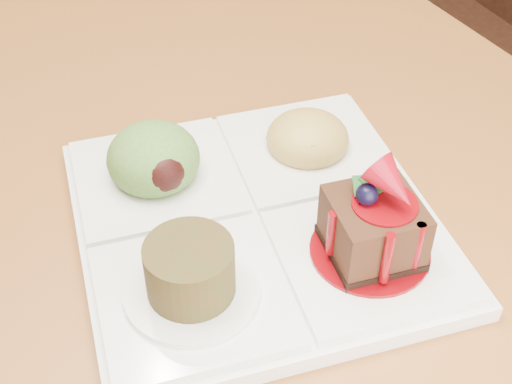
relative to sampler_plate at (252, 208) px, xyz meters
name	(u,v)px	position (x,y,z in m)	size (l,w,h in m)	color
ground	(16,337)	(-0.18, 0.62, -0.77)	(6.00, 6.00, 0.00)	#502B17
sampler_plate	(252,208)	(0.00, 0.00, 0.00)	(0.27, 0.27, 0.09)	white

